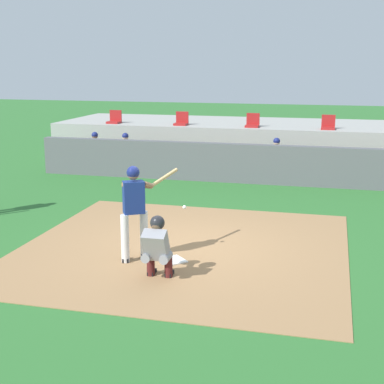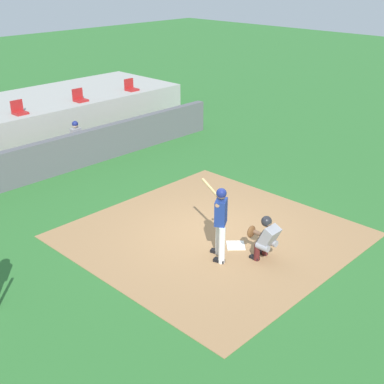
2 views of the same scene
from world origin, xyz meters
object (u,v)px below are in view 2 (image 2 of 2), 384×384
catcher_crouched (265,236)px  stadium_seat_3 (79,98)px  dugout_player_2 (78,139)px  stadium_seat_2 (19,110)px  batter_at_plate (220,219)px  stadium_seat_4 (131,87)px  home_plate (236,245)px

catcher_crouched → stadium_seat_3: bearing=76.7°
dugout_player_2 → stadium_seat_2: bearing=117.4°
batter_at_plate → dugout_player_2: batter_at_plate is taller
stadium_seat_3 → dugout_player_2: bearing=-127.2°
catcher_crouched → stadium_seat_4: size_ratio=3.85×
catcher_crouched → stadium_seat_3: 11.38m
stadium_seat_2 → stadium_seat_4: size_ratio=1.00×
home_plate → catcher_crouched: bearing=-90.7°
stadium_seat_3 → stadium_seat_4: (2.60, 0.00, 0.00)m
dugout_player_2 → stadium_seat_4: (4.14, 2.03, 0.86)m
home_plate → stadium_seat_2: bearing=90.0°
home_plate → catcher_crouched: (-0.01, -0.86, 0.59)m
catcher_crouched → dugout_player_2: 9.07m
batter_at_plate → stadium_seat_2: size_ratio=3.76×
stadium_seat_2 → stadium_seat_4: (5.20, 0.00, 0.00)m
catcher_crouched → dugout_player_2: bearing=83.2°
batter_at_plate → stadium_seat_3: bearing=72.2°
stadium_seat_3 → stadium_seat_4: same height
catcher_crouched → stadium_seat_2: (0.01, 11.04, 0.93)m
home_plate → dugout_player_2: bearing=82.6°
dugout_player_2 → stadium_seat_2: stadium_seat_2 is taller
home_plate → stadium_seat_3: (2.60, 10.18, 1.51)m
stadium_seat_2 → stadium_seat_3: size_ratio=1.00×
batter_at_plate → stadium_seat_2: 10.28m
home_plate → stadium_seat_2: 10.29m
batter_at_plate → stadium_seat_2: stadium_seat_2 is taller
stadium_seat_2 → stadium_seat_3: 2.60m
dugout_player_2 → stadium_seat_4: stadium_seat_4 is taller
batter_at_plate → stadium_seat_2: bearing=86.2°
home_plate → stadium_seat_4: 11.53m
home_plate → batter_at_plate: bearing=-174.5°
catcher_crouched → stadium_seat_4: 12.24m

